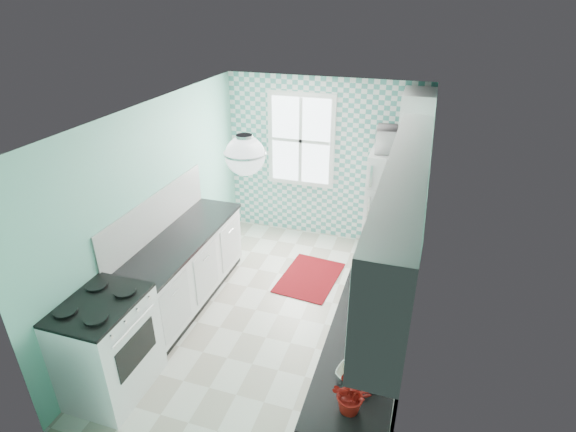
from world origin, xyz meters
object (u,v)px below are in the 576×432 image
(ceiling_light, at_px, (245,155))
(sink, at_px, (388,251))
(stove, at_px, (107,345))
(potted_plant, at_px, (352,394))
(microwave, at_px, (399,140))
(fridge, at_px, (391,207))
(fruit_bowl, at_px, (358,375))

(ceiling_light, height_order, sink, ceiling_light)
(stove, distance_m, potted_plant, 2.49)
(ceiling_light, height_order, stove, ceiling_light)
(microwave, bearing_deg, fridge, 50.43)
(fruit_bowl, bearing_deg, microwave, 91.51)
(fridge, distance_m, potted_plant, 3.71)
(ceiling_light, xyz_separation_m, fruit_bowl, (1.20, -0.82, -1.34))
(sink, height_order, potted_plant, sink)
(fridge, relative_size, stove, 1.58)
(fruit_bowl, xyz_separation_m, microwave, (-0.09, 3.40, 0.82))
(fridge, xyz_separation_m, fruit_bowl, (0.09, -3.40, 0.16))
(fruit_bowl, bearing_deg, stove, 178.41)
(fruit_bowl, relative_size, potted_plant, 0.99)
(fruit_bowl, xyz_separation_m, potted_plant, (0.00, -0.30, 0.12))
(sink, height_order, microwave, microwave)
(ceiling_light, distance_m, fridge, 3.19)
(fridge, height_order, potted_plant, fridge)
(stove, xyz_separation_m, sink, (2.40, 1.91, 0.39))
(ceiling_light, xyz_separation_m, stove, (-1.20, -0.75, -1.78))
(ceiling_light, height_order, fridge, ceiling_light)
(fridge, relative_size, potted_plant, 5.22)
(ceiling_light, height_order, fruit_bowl, ceiling_light)
(potted_plant, bearing_deg, ceiling_light, 137.04)
(ceiling_light, xyz_separation_m, fridge, (1.11, 2.59, -1.51))
(fridge, relative_size, microwave, 2.74)
(ceiling_light, bearing_deg, stove, -147.89)
(fridge, bearing_deg, ceiling_light, -111.78)
(sink, bearing_deg, microwave, 90.93)
(stove, distance_m, microwave, 4.25)
(fridge, relative_size, sink, 3.07)
(fridge, bearing_deg, sink, -84.79)
(ceiling_light, height_order, microwave, ceiling_light)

